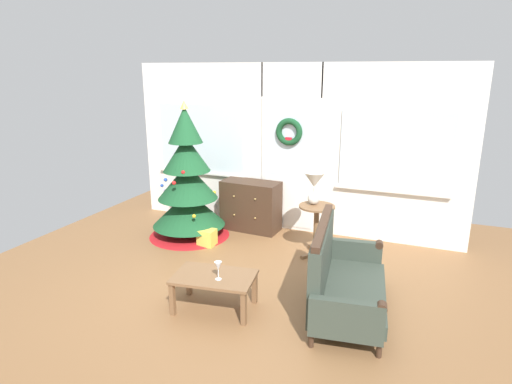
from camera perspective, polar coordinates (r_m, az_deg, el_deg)
name	(u,v)px	position (r m, az deg, el deg)	size (l,w,h in m)	color
ground_plane	(235,285)	(5.25, -2.82, -12.04)	(6.76, 6.76, 0.00)	brown
back_wall_with_door	(290,149)	(6.69, 4.54, 5.69)	(5.20, 0.19, 2.55)	white
christmas_tree	(188,188)	(6.54, -8.93, 0.53)	(1.21, 1.21, 2.03)	#4C331E
dresser_cabinet	(251,206)	(6.82, -0.68, -1.80)	(0.92, 0.48, 0.78)	#3D281C
settee_sofa	(339,278)	(4.66, 10.86, -10.98)	(0.89, 1.58, 0.96)	#3D281C
side_table	(316,220)	(5.92, 7.92, -3.66)	(0.50, 0.48, 0.70)	brown
table_lamp	(314,184)	(5.82, 7.62, 1.07)	(0.28, 0.28, 0.44)	silver
coffee_table	(214,280)	(4.65, -5.49, -11.45)	(0.90, 0.63, 0.38)	brown
wine_glass	(218,267)	(4.48, -4.98, -9.71)	(0.08, 0.08, 0.20)	silver
gift_box	(207,237)	(6.34, -6.43, -5.93)	(0.24, 0.21, 0.24)	#D8C64C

